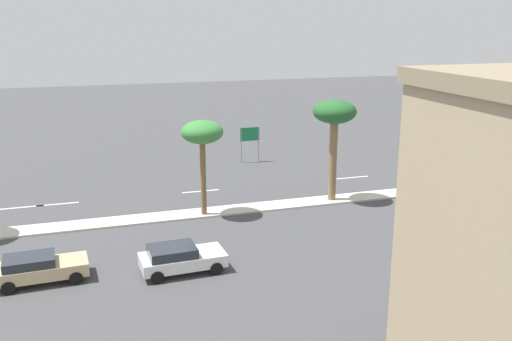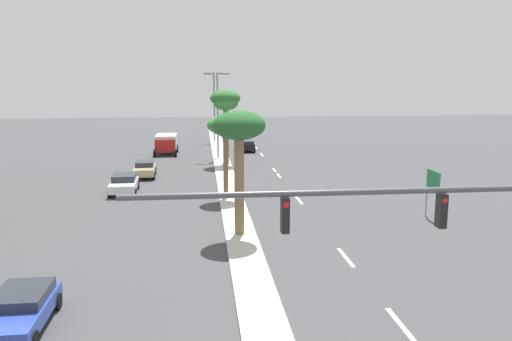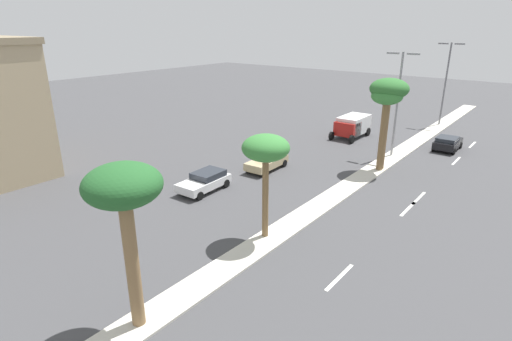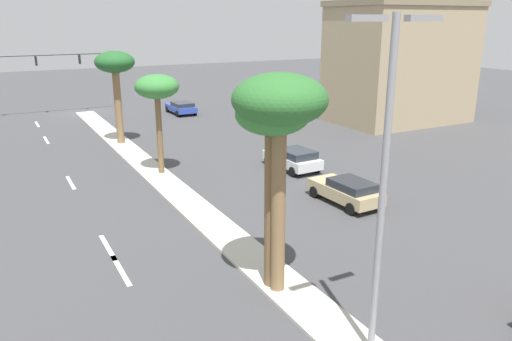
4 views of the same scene
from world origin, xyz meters
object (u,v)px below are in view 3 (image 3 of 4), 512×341
(street_lamp_left, at_px, (446,78))
(box_truck, at_px, (352,126))
(street_lamp_leading, at_px, (398,96))
(sedan_white_right, at_px, (205,181))
(sedan_tan_left, at_px, (267,161))
(palm_tree_mid, at_px, (266,151))
(palm_tree_front, at_px, (124,194))
(palm_tree_outboard, at_px, (386,103))
(sedan_black_trailing, at_px, (448,143))
(palm_tree_near, at_px, (389,93))

(street_lamp_left, height_order, box_truck, street_lamp_left)
(street_lamp_leading, relative_size, sedan_white_right, 2.21)
(sedan_tan_left, bearing_deg, palm_tree_mid, -54.08)
(palm_tree_mid, bearing_deg, palm_tree_front, -88.01)
(palm_tree_outboard, distance_m, sedan_black_trailing, 11.73)
(palm_tree_mid, xyz_separation_m, palm_tree_outboard, (0.78, 15.31, 0.52))
(palm_tree_near, bearing_deg, sedan_tan_left, -142.40)
(box_truck, bearing_deg, street_lamp_leading, -33.23)
(palm_tree_mid, height_order, palm_tree_near, palm_tree_near)
(palm_tree_mid, bearing_deg, sedan_tan_left, 125.92)
(palm_tree_front, bearing_deg, sedan_tan_left, 111.23)
(sedan_white_right, height_order, box_truck, box_truck)
(sedan_tan_left, height_order, sedan_black_trailing, sedan_black_trailing)
(sedan_tan_left, bearing_deg, palm_tree_front, -68.77)
(sedan_white_right, distance_m, sedan_black_trailing, 25.30)
(street_lamp_left, relative_size, sedan_tan_left, 2.23)
(palm_tree_mid, height_order, sedan_white_right, palm_tree_mid)
(palm_tree_outboard, relative_size, sedan_black_trailing, 1.81)
(palm_tree_outboard, distance_m, sedan_white_right, 15.94)
(street_lamp_leading, distance_m, sedan_tan_left, 13.46)
(palm_tree_outboard, relative_size, street_lamp_left, 0.72)
(palm_tree_outboard, bearing_deg, palm_tree_near, 93.73)
(box_truck, bearing_deg, street_lamp_left, 63.10)
(sedan_black_trailing, bearing_deg, sedan_white_right, -117.43)
(sedan_white_right, height_order, sedan_tan_left, sedan_white_right)
(palm_tree_outboard, xyz_separation_m, sedan_tan_left, (-7.82, -5.60, -5.14))
(palm_tree_outboard, bearing_deg, palm_tree_front, -91.08)
(street_lamp_leading, height_order, box_truck, street_lamp_leading)
(palm_tree_mid, height_order, sedan_black_trailing, palm_tree_mid)
(palm_tree_front, xyz_separation_m, street_lamp_left, (-0.20, 45.30, -0.14))
(palm_tree_near, height_order, street_lamp_leading, street_lamp_leading)
(palm_tree_mid, distance_m, street_lamp_left, 36.08)
(street_lamp_left, relative_size, sedan_black_trailing, 2.52)
(palm_tree_front, xyz_separation_m, palm_tree_near, (0.44, 24.94, 0.67))
(palm_tree_front, distance_m, palm_tree_mid, 9.25)
(palm_tree_near, bearing_deg, sedan_black_trailing, 73.05)
(palm_tree_front, xyz_separation_m, sedan_tan_left, (-7.36, 18.94, -5.24))
(palm_tree_near, distance_m, palm_tree_outboard, 0.87)
(street_lamp_leading, xyz_separation_m, sedan_white_right, (-8.02, -17.01, -4.96))
(palm_tree_front, relative_size, sedan_white_right, 1.64)
(sedan_white_right, relative_size, sedan_black_trailing, 1.11)
(palm_tree_near, distance_m, box_truck, 11.96)
(sedan_white_right, height_order, sedan_black_trailing, sedan_white_right)
(palm_tree_outboard, relative_size, sedan_tan_left, 1.60)
(street_lamp_left, bearing_deg, street_lamp_leading, -90.12)
(palm_tree_front, distance_m, palm_tree_near, 24.95)
(palm_tree_front, relative_size, palm_tree_near, 0.91)
(sedan_tan_left, height_order, box_truck, box_truck)
(sedan_white_right, bearing_deg, street_lamp_left, 76.32)
(palm_tree_front, relative_size, palm_tree_outboard, 1.01)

